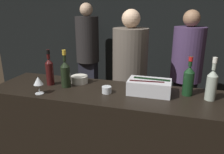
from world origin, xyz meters
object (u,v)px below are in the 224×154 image
at_px(person_in_hoodie, 88,52).
at_px(person_grey_polo, 186,68).
at_px(bowl_white, 79,79).
at_px(wine_glass, 38,81).
at_px(red_wine_bottle_black_foil, 50,70).
at_px(white_wine_bottle, 212,83).
at_px(person_blond_tee, 130,74).
at_px(champagne_bottle, 65,73).
at_px(red_wine_bottle_burgundy, 189,80).
at_px(candle_votive, 107,90).
at_px(ice_bin_with_bottles, 149,86).

xyz_separation_m(person_in_hoodie, person_grey_polo, (1.58, -0.42, -0.06)).
bearing_deg(bowl_white, wine_glass, -120.72).
bearing_deg(red_wine_bottle_black_foil, white_wine_bottle, 1.22).
distance_m(wine_glass, person_in_hoodie, 2.01).
bearing_deg(person_blond_tee, white_wine_bottle, -32.73).
height_order(red_wine_bottle_black_foil, champagne_bottle, champagne_bottle).
relative_size(bowl_white, champagne_bottle, 0.47).
bearing_deg(red_wine_bottle_burgundy, candle_votive, -167.57).
bearing_deg(bowl_white, white_wine_bottle, -4.57).
bearing_deg(wine_glass, person_in_hoodie, 100.91).
relative_size(wine_glass, red_wine_bottle_black_foil, 0.45).
height_order(candle_votive, person_blond_tee, person_blond_tee).
height_order(bowl_white, wine_glass, wine_glass).
bearing_deg(red_wine_bottle_burgundy, person_blond_tee, 129.36).
bearing_deg(person_blond_tee, wine_glass, -103.26).
height_order(red_wine_bottle_black_foil, white_wine_bottle, white_wine_bottle).
bearing_deg(red_wine_bottle_black_foil, champagne_bottle, -4.93).
distance_m(ice_bin_with_bottles, wine_glass, 0.89).
distance_m(white_wine_bottle, person_in_hoodie, 2.42).
height_order(white_wine_bottle, red_wine_bottle_burgundy, white_wine_bottle).
bearing_deg(champagne_bottle, candle_votive, -6.29).
bearing_deg(red_wine_bottle_black_foil, person_grey_polo, 47.06).
distance_m(person_blond_tee, person_grey_polo, 0.83).
distance_m(ice_bin_with_bottles, person_in_hoodie, 2.11).
distance_m(white_wine_bottle, person_blond_tee, 1.15).
xyz_separation_m(ice_bin_with_bottles, champagne_bottle, (-0.72, -0.04, 0.07)).
xyz_separation_m(candle_votive, red_wine_bottle_black_foil, (-0.55, 0.06, 0.11)).
height_order(bowl_white, person_in_hoodie, person_in_hoodie).
xyz_separation_m(red_wine_bottle_burgundy, person_grey_polo, (0.05, 1.24, -0.23)).
relative_size(red_wine_bottle_burgundy, person_blond_tee, 0.19).
height_order(candle_votive, red_wine_bottle_burgundy, red_wine_bottle_burgundy).
distance_m(wine_glass, champagne_bottle, 0.25).
relative_size(ice_bin_with_bottles, candle_votive, 4.35).
bearing_deg(bowl_white, red_wine_bottle_burgundy, -2.12).
bearing_deg(wine_glass, white_wine_bottle, 10.81).
height_order(wine_glass, red_wine_bottle_burgundy, red_wine_bottle_burgundy).
height_order(wine_glass, person_grey_polo, person_grey_polo).
xyz_separation_m(red_wine_bottle_black_foil, person_grey_polo, (1.23, 1.32, -0.24)).
bearing_deg(person_grey_polo, ice_bin_with_bottles, 175.60).
distance_m(bowl_white, person_blond_tee, 0.81).
bearing_deg(person_grey_polo, champagne_bottle, 151.93).
distance_m(red_wine_bottle_black_foil, white_wine_bottle, 1.35).
relative_size(white_wine_bottle, person_blond_tee, 0.19).
relative_size(ice_bin_with_bottles, person_blond_tee, 0.20).
distance_m(white_wine_bottle, person_grey_polo, 1.32).
bearing_deg(ice_bin_with_bottles, white_wine_bottle, -0.13).
relative_size(champagne_bottle, person_blond_tee, 0.20).
bearing_deg(white_wine_bottle, champagne_bottle, -177.93).
bearing_deg(person_grey_polo, candle_votive, 164.32).
distance_m(red_wine_bottle_black_foil, person_blond_tee, 1.04).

